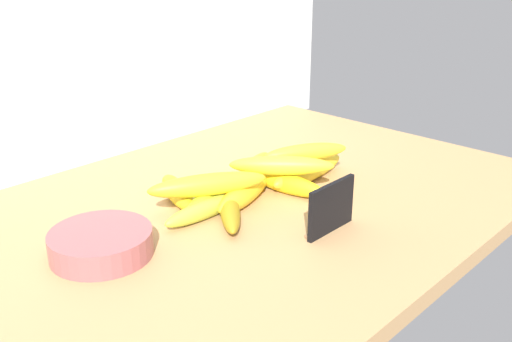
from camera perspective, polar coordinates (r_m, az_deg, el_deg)
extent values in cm
cube|color=tan|center=(108.89, -0.46, -3.53)|extent=(110.00, 76.00, 3.00)
cube|color=silver|center=(129.37, -13.58, 15.34)|extent=(130.00, 2.00, 70.00)
cube|color=black|center=(96.21, 7.23, -3.49)|extent=(11.00, 0.80, 8.40)
cube|color=olive|center=(98.32, 6.75, -5.42)|extent=(9.90, 1.20, 0.60)
cylinder|color=#9F5456|center=(92.33, -14.64, -6.74)|extent=(15.41, 15.41, 3.94)
ellipsoid|color=yellow|center=(107.89, -7.54, -2.00)|extent=(9.39, 15.53, 3.78)
ellipsoid|color=yellow|center=(106.07, -0.97, -2.10)|extent=(18.50, 9.46, 4.24)
ellipsoid|color=yellow|center=(116.55, 5.02, 0.06)|extent=(20.96, 5.00, 4.29)
ellipsoid|color=#B3C136|center=(101.53, -4.72, -3.59)|extent=(17.96, 3.68, 3.29)
ellipsoid|color=yellow|center=(110.85, 2.96, -1.19)|extent=(5.64, 16.59, 3.73)
ellipsoid|color=gold|center=(118.13, -0.18, 0.30)|extent=(16.67, 9.88, 3.72)
ellipsoid|color=#9F8019|center=(100.64, -2.54, -3.73)|extent=(13.64, 15.00, 3.40)
ellipsoid|color=#B0C029|center=(105.21, -4.29, -2.49)|extent=(18.71, 9.73, 3.81)
ellipsoid|color=yellow|center=(101.84, -4.65, -1.30)|extent=(20.10, 13.46, 3.88)
ellipsoid|color=yellow|center=(109.23, 2.46, 0.54)|extent=(15.40, 17.03, 3.62)
ellipsoid|color=yellow|center=(115.02, 4.81, 1.81)|extent=(16.45, 11.10, 3.37)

